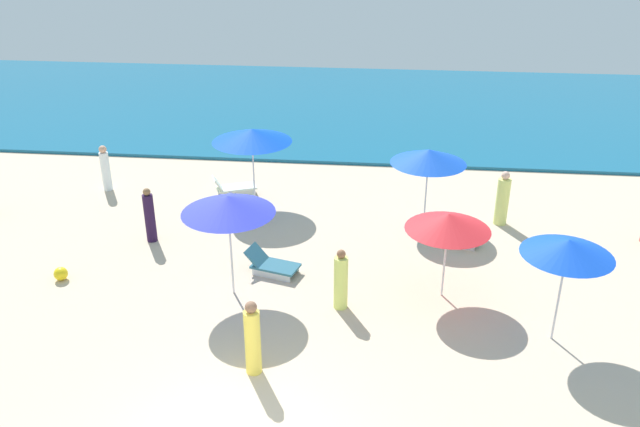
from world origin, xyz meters
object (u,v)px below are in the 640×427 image
(lounge_chair_5_0, at_px, (233,188))
(beachgoer_4, at_px, (150,216))
(umbrella_5, at_px, (252,135))
(beachgoer_3, at_px, (341,281))
(beachgoer_1, at_px, (502,200))
(beachgoer_6, at_px, (106,169))
(umbrella_0, at_px, (228,204))
(beachgoer_5, at_px, (253,339))
(lounge_chair_1_0, at_px, (450,236))
(umbrella_3, at_px, (448,222))
(lounge_chair_5_1, at_px, (241,209))
(lounge_chair_0_0, at_px, (271,264))
(beach_ball_1, at_px, (61,274))
(umbrella_1, at_px, (429,156))
(umbrella_2, at_px, (568,248))

(lounge_chair_5_0, height_order, beachgoer_4, beachgoer_4)
(umbrella_5, xyz_separation_m, beachgoer_3, (3.22, -5.72, -1.61))
(beachgoer_1, bearing_deg, beachgoer_6, -162.70)
(umbrella_0, relative_size, beachgoer_5, 1.55)
(beachgoer_4, bearing_deg, lounge_chair_1_0, 70.40)
(umbrella_3, distance_m, beachgoer_6, 12.29)
(lounge_chair_5_1, bearing_deg, lounge_chair_0_0, -131.77)
(lounge_chair_0_0, distance_m, beachgoer_4, 4.05)
(lounge_chair_1_0, bearing_deg, umbrella_5, 84.42)
(umbrella_3, xyz_separation_m, lounge_chair_5_1, (-5.92, 3.99, -1.80))
(lounge_chair_1_0, xyz_separation_m, beach_ball_1, (-10.14, -3.10, -0.06))
(umbrella_1, distance_m, umbrella_5, 5.47)
(lounge_chair_0_0, xyz_separation_m, beachgoer_6, (-6.50, 4.92, 0.53))
(umbrella_1, bearing_deg, umbrella_5, 171.13)
(beachgoer_3, bearing_deg, beachgoer_5, -102.39)
(beachgoer_3, distance_m, beach_ball_1, 7.30)
(umbrella_1, height_order, umbrella_3, umbrella_1)
(beachgoer_1, bearing_deg, umbrella_5, -161.83)
(beachgoer_1, distance_m, beachgoer_3, 6.77)
(umbrella_3, bearing_deg, umbrella_5, 139.01)
(umbrella_0, xyz_separation_m, lounge_chair_0_0, (0.77, 1.07, -2.18))
(lounge_chair_5_0, relative_size, beachgoer_6, 0.96)
(umbrella_3, height_order, umbrella_5, umbrella_5)
(lounge_chair_5_1, bearing_deg, umbrella_3, -100.42)
(umbrella_3, bearing_deg, beachgoer_5, -140.22)
(lounge_chair_1_0, distance_m, beachgoer_5, 7.66)
(lounge_chair_0_0, distance_m, beachgoer_6, 8.16)
(beachgoer_3, bearing_deg, umbrella_5, 138.62)
(umbrella_1, height_order, beachgoer_1, umbrella_1)
(beachgoer_6, bearing_deg, umbrella_0, 23.21)
(lounge_chair_1_0, height_order, beachgoer_6, beachgoer_6)
(umbrella_5, distance_m, beachgoer_6, 5.47)
(umbrella_1, xyz_separation_m, beachgoer_6, (-10.61, 1.47, -1.38))
(umbrella_5, height_order, lounge_chair_5_1, umbrella_5)
(umbrella_0, bearing_deg, beachgoer_3, -7.68)
(beachgoer_4, distance_m, beachgoer_5, 6.82)
(lounge_chair_5_1, xyz_separation_m, beachgoer_6, (-4.96, 1.58, 0.54))
(umbrella_0, relative_size, umbrella_5, 1.04)
(umbrella_1, relative_size, umbrella_3, 1.06)
(lounge_chair_1_0, xyz_separation_m, beachgoer_6, (-11.30, 2.74, 0.54))
(lounge_chair_1_0, bearing_deg, lounge_chair_5_0, 82.28)
(umbrella_0, height_order, lounge_chair_5_1, umbrella_0)
(beachgoer_5, bearing_deg, lounge_chair_1_0, 176.29)
(beachgoer_4, bearing_deg, beachgoer_1, 77.75)
(lounge_chair_1_0, height_order, umbrella_2, umbrella_2)
(lounge_chair_0_0, height_order, beachgoer_6, beachgoer_6)
(umbrella_0, relative_size, beachgoer_3, 1.70)
(beachgoer_4, xyz_separation_m, beach_ball_1, (-1.60, -2.38, -0.60))
(beachgoer_5, bearing_deg, beachgoer_1, 173.70)
(lounge_chair_5_0, distance_m, lounge_chair_5_1, 1.64)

